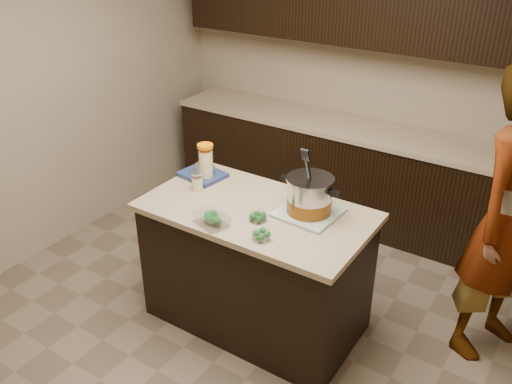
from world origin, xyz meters
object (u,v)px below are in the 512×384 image
(lemonade_pitcher, at_px, (206,164))
(stock_pot, at_px, (309,197))
(person, at_px, (511,220))
(island, at_px, (256,267))

(lemonade_pitcher, bearing_deg, stock_pot, -2.01)
(lemonade_pitcher, relative_size, person, 0.14)
(stock_pot, height_order, person, person)
(island, distance_m, stock_pot, 0.66)
(island, height_order, lemonade_pitcher, lemonade_pitcher)
(island, relative_size, stock_pot, 3.51)
(lemonade_pitcher, bearing_deg, island, -16.75)
(stock_pot, bearing_deg, person, 28.48)
(island, height_order, stock_pot, stock_pot)
(stock_pot, xyz_separation_m, person, (1.08, 0.53, -0.08))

